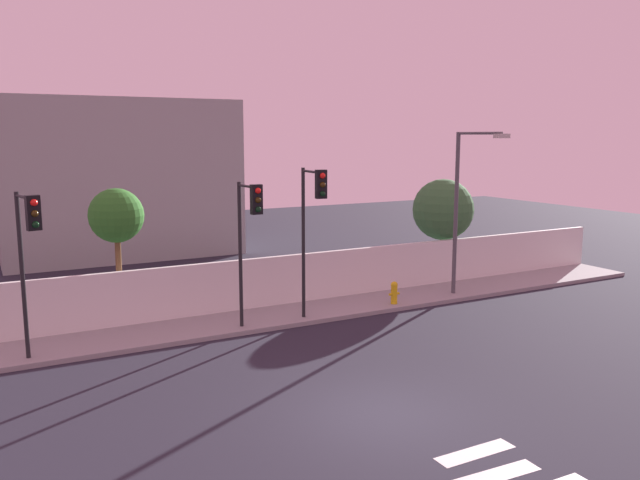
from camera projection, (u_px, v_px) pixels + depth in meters
name	position (u px, v px, depth m)	size (l,w,h in m)	color
ground_plane	(380.00, 415.00, 14.67)	(80.00, 80.00, 0.00)	#23222D
sidewalk	(245.00, 322.00, 21.77)	(36.00, 2.40, 0.15)	gray
perimeter_wall	(231.00, 286.00, 22.74)	(36.00, 0.18, 1.80)	silver
traffic_light_left	(312.00, 212.00, 20.80)	(0.35, 1.73, 5.10)	black
traffic_light_center	(28.00, 241.00, 16.90)	(0.53, 1.61, 4.66)	black
traffic_light_right	(249.00, 224.00, 19.87)	(0.35, 1.55, 4.71)	black
street_lamp_curbside	(463.00, 198.00, 24.52)	(0.61, 2.40, 6.29)	#4C4C51
fire_hydrant	(394.00, 292.00, 23.74)	(0.44, 0.26, 0.84)	gold
roadside_tree_leftmost	(116.00, 217.00, 21.30)	(1.81, 1.81, 4.59)	brown
roadside_tree_midleft	(443.00, 210.00, 27.87)	(2.65, 2.65, 4.46)	brown
low_building_distant	(119.00, 178.00, 33.95)	(11.85, 6.00, 8.16)	gray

